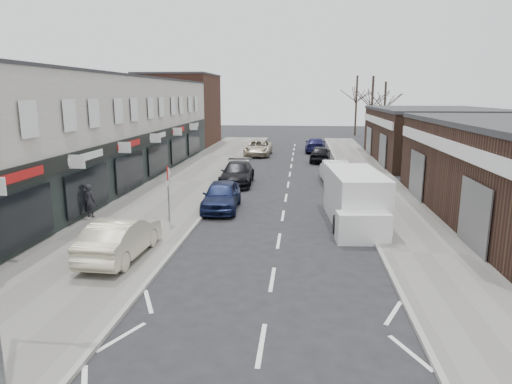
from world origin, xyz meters
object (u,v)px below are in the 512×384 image
(parked_car_left_a, at_px, (221,196))
(parked_car_right_c, at_px, (315,145))
(pedestrian, at_px, (90,201))
(parked_car_right_a, at_px, (334,171))
(warning_sign, at_px, (169,177))
(white_van, at_px, (356,200))
(parked_car_left_c, at_px, (258,148))
(parked_car_left_b, at_px, (237,173))
(sedan_on_pavement, at_px, (121,238))
(parked_car_right_b, at_px, (320,154))

(parked_car_left_a, xyz_separation_m, parked_car_right_c, (5.51, 24.96, -0.02))
(pedestrian, height_order, parked_car_right_a, pedestrian)
(warning_sign, bearing_deg, pedestrian, 174.51)
(white_van, height_order, pedestrian, white_van)
(parked_car_right_c, bearing_deg, pedestrian, 69.19)
(parked_car_right_c, bearing_deg, parked_car_left_c, 33.03)
(white_van, height_order, parked_car_left_b, white_van)
(white_van, bearing_deg, parked_car_left_b, 122.62)
(warning_sign, relative_size, parked_car_right_a, 0.57)
(warning_sign, height_order, white_van, warning_sign)
(warning_sign, distance_m, parked_car_right_a, 13.98)
(parked_car_left_b, bearing_deg, parked_car_left_c, 88.01)
(sedan_on_pavement, bearing_deg, warning_sign, -92.93)
(sedan_on_pavement, xyz_separation_m, parked_car_left_a, (2.33, 7.67, -0.10))
(sedan_on_pavement, bearing_deg, parked_car_left_b, -96.47)
(warning_sign, relative_size, parked_car_right_b, 0.63)
(sedan_on_pavement, bearing_deg, parked_car_right_a, -116.47)
(warning_sign, distance_m, parked_car_left_b, 10.01)
(warning_sign, relative_size, parked_car_left_a, 0.61)
(pedestrian, bearing_deg, warning_sign, -168.47)
(sedan_on_pavement, distance_m, parked_car_right_c, 33.56)
(parked_car_right_a, bearing_deg, sedan_on_pavement, 58.76)
(parked_car_left_c, bearing_deg, parked_car_right_b, -31.77)
(warning_sign, relative_size, sedan_on_pavement, 0.61)
(sedan_on_pavement, distance_m, pedestrian, 6.32)
(warning_sign, height_order, sedan_on_pavement, warning_sign)
(parked_car_left_c, bearing_deg, parked_car_left_b, -89.55)
(warning_sign, bearing_deg, parked_car_right_b, 69.73)
(sedan_on_pavement, height_order, parked_car_right_a, sedan_on_pavement)
(parked_car_right_a, xyz_separation_m, parked_car_right_b, (-0.62, 9.51, -0.05))
(parked_car_left_b, bearing_deg, parked_car_left_a, -90.72)
(parked_car_right_c, bearing_deg, white_van, 94.29)
(parked_car_right_b, bearing_deg, pedestrian, 64.71)
(parked_car_left_c, distance_m, parked_car_right_c, 6.61)
(warning_sign, relative_size, white_van, 0.42)
(warning_sign, xyz_separation_m, white_van, (8.56, 0.96, -1.06))
(parked_car_right_a, bearing_deg, white_van, 88.92)
(pedestrian, bearing_deg, parked_car_left_c, -86.55)
(parked_car_left_b, xyz_separation_m, parked_car_left_c, (0.00, 14.66, -0.00))
(white_van, relative_size, parked_car_right_a, 1.36)
(pedestrian, distance_m, parked_car_right_b, 23.44)
(warning_sign, xyz_separation_m, sedan_on_pavement, (-0.42, -4.79, -1.35))
(parked_car_left_a, bearing_deg, white_van, -18.57)
(pedestrian, relative_size, parked_car_left_b, 0.32)
(white_van, bearing_deg, pedestrian, 177.49)
(parked_car_right_b, bearing_deg, parked_car_left_c, -27.59)
(parked_car_left_c, bearing_deg, parked_car_left_a, -89.14)
(parked_car_left_a, distance_m, parked_car_right_c, 25.56)
(warning_sign, relative_size, parked_car_left_c, 0.51)
(warning_sign, height_order, parked_car_left_a, warning_sign)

